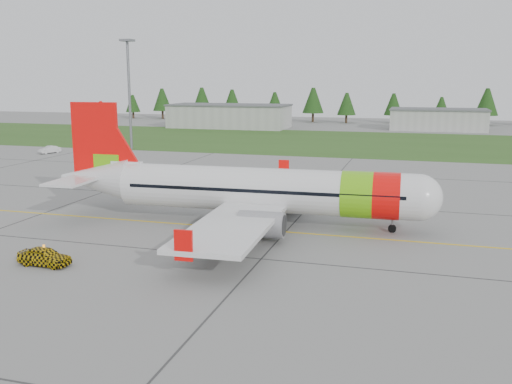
% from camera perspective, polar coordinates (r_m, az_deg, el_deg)
% --- Properties ---
extents(ground, '(320.00, 320.00, 0.00)m').
position_cam_1_polar(ground, '(46.52, -11.48, -5.53)').
color(ground, gray).
rests_on(ground, ground).
extents(aircraft, '(36.50, 33.57, 11.06)m').
position_cam_1_polar(aircraft, '(52.40, -0.03, 0.18)').
color(aircraft, silver).
rests_on(aircraft, ground).
extents(follow_me_car, '(1.40, 1.63, 3.97)m').
position_cam_1_polar(follow_me_car, '(43.73, -20.51, -4.41)').
color(follow_me_car, yellow).
rests_on(follow_me_car, ground).
extents(service_van, '(1.79, 1.75, 4.01)m').
position_cam_1_polar(service_van, '(109.73, -20.01, 4.70)').
color(service_van, silver).
rests_on(service_van, ground).
extents(grass_strip, '(320.00, 50.00, 0.03)m').
position_cam_1_polar(grass_strip, '(123.84, 6.37, 5.06)').
color(grass_strip, '#30561E').
rests_on(grass_strip, ground).
extents(taxi_guideline, '(120.00, 0.25, 0.02)m').
position_cam_1_polar(taxi_guideline, '(53.45, -7.51, -3.18)').
color(taxi_guideline, gold).
rests_on(taxi_guideline, ground).
extents(hangar_west, '(32.00, 14.00, 6.00)m').
position_cam_1_polar(hangar_west, '(158.13, -2.67, 7.54)').
color(hangar_west, '#A8A8A3').
rests_on(hangar_west, ground).
extents(hangar_east, '(24.00, 12.00, 5.20)m').
position_cam_1_polar(hangar_east, '(157.73, 17.75, 6.86)').
color(hangar_east, '#A8A8A3').
rests_on(hangar_east, ground).
extents(floodlight_mast, '(0.50, 0.50, 20.00)m').
position_cam_1_polar(floodlight_mast, '(110.88, -12.54, 9.32)').
color(floodlight_mast, slate).
rests_on(floodlight_mast, ground).
extents(treeline, '(160.00, 8.00, 10.00)m').
position_cam_1_polar(treeline, '(178.75, 9.54, 8.47)').
color(treeline, '#1C3F14').
rests_on(treeline, ground).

